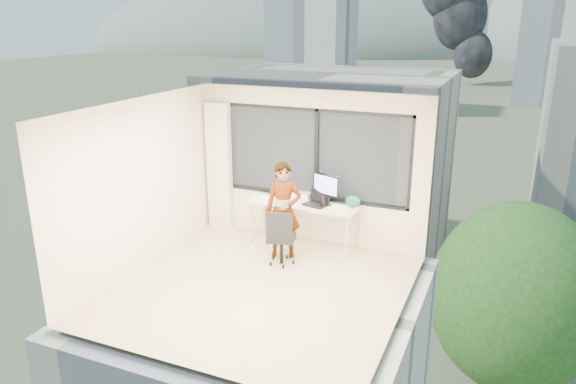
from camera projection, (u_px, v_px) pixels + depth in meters
The scene contains 24 objects.
floor at pixel (261, 288), 7.77m from camera, with size 4.00×4.00×0.01m, color beige.
ceiling at pixel (258, 107), 6.97m from camera, with size 4.00×4.00×0.01m, color white.
wall_front at pixel (175, 260), 5.62m from camera, with size 4.00×0.01×2.60m, color beige.
wall_left at pixel (140, 185), 8.12m from camera, with size 0.01×4.00×2.60m, color beige.
wall_right at pixel (406, 223), 6.62m from camera, with size 0.01×4.00×2.60m, color beige.
window_wall at pixel (314, 154), 9.03m from camera, with size 3.30×0.16×1.55m, color black, non-canonical shape.
curtain at pixel (219, 166), 9.70m from camera, with size 0.45×0.14×2.30m, color beige.
desk at pixel (303, 224), 9.11m from camera, with size 1.80×0.60×0.75m, color #CEAC8A.
chair at pixel (281, 236), 8.40m from camera, with size 0.48×0.48×0.93m, color black, non-canonical shape.
person at pixel (283, 210), 8.59m from camera, with size 0.57×0.37×1.56m, color #2D2D33.
monitor at pixel (326, 189), 8.87m from camera, with size 0.53×0.11×0.53m, color black, non-canonical shape.
game_console at pixel (300, 196), 9.26m from camera, with size 0.34×0.29×0.08m, color white.
laptop at pixel (316, 198), 8.87m from camera, with size 0.38×0.40×0.25m, color black, non-canonical shape.
cellphone at pixel (316, 208), 8.78m from camera, with size 0.11×0.05×0.01m, color black.
pen_cup at pixel (323, 205), 8.80m from camera, with size 0.07×0.07×0.09m, color black.
handbag at pixel (353, 201), 8.81m from camera, with size 0.24×0.12×0.19m, color #0D524A.
exterior_ground at pixel (503, 102), 117.05m from camera, with size 400.00×400.00×0.04m, color #515B3D.
near_bldg_a at pixel (330, 170), 39.54m from camera, with size 16.00×12.00×14.00m, color beige.
far_tower_a at pixel (312, 37), 103.91m from camera, with size 14.00×14.00×28.00m, color silver.
far_tower_b at pixel (554, 30), 109.42m from camera, with size 13.00×13.00×30.00m, color silver.
far_tower_d at pixel (299, 40), 162.26m from camera, with size 16.00×14.00×22.00m, color silver.
hill_a at pixel (312, 46), 336.72m from camera, with size 288.00×216.00×90.00m, color slate.
tree_a at pixel (191, 232), 36.08m from camera, with size 7.00×7.00×8.00m, color #1E4C19, non-canonical shape.
tree_b at pixel (511, 316), 24.97m from camera, with size 7.60×7.60×9.00m, color #1E4C19, non-canonical shape.
Camera 1 is at (3.09, -6.25, 3.72)m, focal length 33.68 mm.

